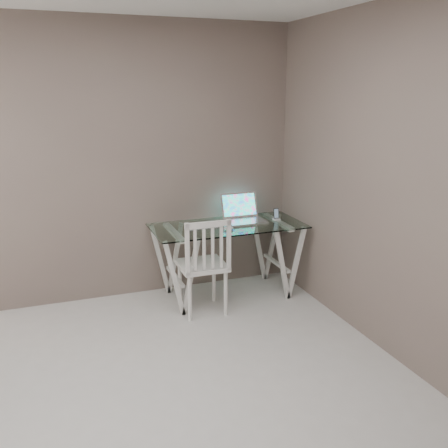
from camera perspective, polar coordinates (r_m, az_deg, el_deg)
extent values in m
plane|color=#B6B2AE|center=(3.35, -8.33, -22.84)|extent=(4.50, 4.50, 0.00)
cube|color=#695A53|center=(4.92, -14.54, 6.53)|extent=(4.00, 0.02, 2.70)
cube|color=#695A53|center=(3.66, 22.99, 2.89)|extent=(0.02, 4.50, 2.70)
cube|color=silver|center=(4.93, 0.43, -0.21)|extent=(1.50, 0.70, 0.01)
cube|color=silver|center=(4.89, -5.64, -5.07)|extent=(0.24, 0.62, 0.72)
cube|color=silver|center=(5.26, 6.04, -3.62)|extent=(0.24, 0.62, 0.72)
cube|color=silver|center=(4.68, -2.52, -4.73)|extent=(0.43, 0.43, 0.04)
cylinder|color=silver|center=(4.57, -3.94, -8.49)|extent=(0.04, 0.04, 0.44)
cylinder|color=silver|center=(4.67, 0.19, -7.94)|extent=(0.04, 0.04, 0.44)
cylinder|color=silver|center=(4.88, -5.04, -6.93)|extent=(0.04, 0.04, 0.44)
cylinder|color=silver|center=(4.97, -1.16, -6.45)|extent=(0.04, 0.04, 0.44)
cube|color=silver|center=(4.42, -1.81, -2.66)|extent=(0.43, 0.04, 0.48)
cube|color=silver|center=(5.05, 2.49, 0.30)|extent=(0.39, 0.27, 0.02)
cube|color=#19D899|center=(5.17, 1.75, 2.20)|extent=(0.39, 0.10, 0.25)
cube|color=silver|center=(4.85, -2.49, -0.39)|extent=(0.30, 0.13, 0.01)
ellipsoid|color=silver|center=(4.78, 0.52, -0.47)|extent=(0.10, 0.06, 0.03)
cube|color=white|center=(5.16, 6.00, 0.55)|extent=(0.06, 0.06, 0.01)
cube|color=black|center=(5.15, 5.98, 1.21)|extent=(0.05, 0.03, 0.10)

